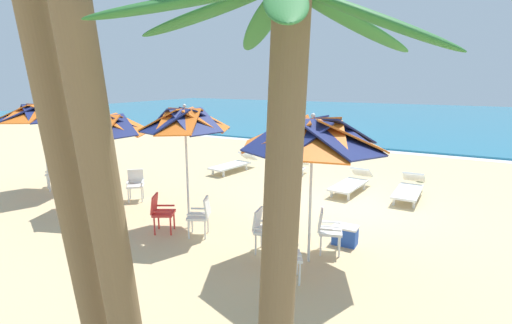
{
  "coord_description": "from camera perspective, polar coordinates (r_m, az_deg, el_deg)",
  "views": [
    {
      "loc": [
        2.33,
        -9.49,
        3.32
      ],
      "look_at": [
        -2.69,
        -0.23,
        1.0
      ],
      "focal_mm": 26.26,
      "sensor_mm": 36.0,
      "label": 1
    }
  ],
  "objects": [
    {
      "name": "beach_umbrella_3",
      "position": [
        12.59,
        -29.98,
        6.49
      ],
      "size": [
        2.37,
        2.37,
        2.72
      ],
      "color": "silver",
      "rests_on": "ground"
    },
    {
      "name": "sun_lounger_2",
      "position": [
        12.87,
        5.42,
        -1.28
      ],
      "size": [
        0.76,
        2.18,
        0.62
      ],
      "color": "white",
      "rests_on": "ground"
    },
    {
      "name": "palm_tree_1",
      "position": [
        2.98,
        -24.7,
        14.71
      ],
      "size": [
        2.51,
        2.82,
        5.75
      ],
      "color": "brown",
      "rests_on": "ground"
    },
    {
      "name": "beach_umbrella_2",
      "position": [
        10.28,
        -21.83,
        5.18
      ],
      "size": [
        2.23,
        2.23,
        2.54
      ],
      "color": "silver",
      "rests_on": "ground"
    },
    {
      "name": "ground_plane",
      "position": [
        10.32,
        13.99,
        -6.72
      ],
      "size": [
        80.0,
        80.0,
        0.0
      ],
      "primitive_type": "plane",
      "color": "#D3B784"
    },
    {
      "name": "plastic_chair_7",
      "position": [
        13.31,
        -28.08,
        -1.31
      ],
      "size": [
        0.63,
        0.63,
        0.87
      ],
      "color": "white",
      "rests_on": "ground"
    },
    {
      "name": "sun_lounger_3",
      "position": [
        13.84,
        -3.45,
        -0.28
      ],
      "size": [
        0.93,
        2.21,
        0.62
      ],
      "color": "white",
      "rests_on": "ground"
    },
    {
      "name": "beach_ball",
      "position": [
        13.63,
        23.81,
        -2.19
      ],
      "size": [
        0.26,
        0.26,
        0.26
      ],
      "primitive_type": "sphere",
      "color": "#2D8C4C",
      "rests_on": "ground"
    },
    {
      "name": "plastic_chair_3",
      "position": [
        8.57,
        -14.32,
        -7.21
      ],
      "size": [
        0.62,
        0.6,
        0.87
      ],
      "color": "red",
      "rests_on": "ground"
    },
    {
      "name": "sea",
      "position": [
        36.73,
        24.86,
        6.19
      ],
      "size": [
        80.0,
        36.0,
        0.1
      ],
      "primitive_type": "cube",
      "color": "teal",
      "rests_on": "ground"
    },
    {
      "name": "palm_tree_2",
      "position": [
        3.11,
        3.52,
        -1.77
      ],
      "size": [
        2.93,
        2.93,
        4.06
      ],
      "color": "brown",
      "rests_on": "ground"
    },
    {
      "name": "plastic_chair_0",
      "position": [
        6.43,
        4.29,
        -13.67
      ],
      "size": [
        0.62,
        0.6,
        0.87
      ],
      "color": "white",
      "rests_on": "ground"
    },
    {
      "name": "plastic_chair_1",
      "position": [
        7.51,
        10.76,
        -9.89
      ],
      "size": [
        0.58,
        0.55,
        0.87
      ],
      "color": "white",
      "rests_on": "ground"
    },
    {
      "name": "beach_umbrella_0",
      "position": [
        6.58,
        8.6,
        4.1
      ],
      "size": [
        2.61,
        2.61,
        2.76
      ],
      "color": "silver",
      "rests_on": "ground"
    },
    {
      "name": "sun_lounger_1",
      "position": [
        11.66,
        14.3,
        -3.07
      ],
      "size": [
        0.88,
        2.2,
        0.62
      ],
      "color": "white",
      "rests_on": "ground"
    },
    {
      "name": "cooler_box",
      "position": [
        8.04,
        13.41,
        -10.76
      ],
      "size": [
        0.5,
        0.34,
        0.4
      ],
      "color": "blue",
      "rests_on": "ground"
    },
    {
      "name": "beach_umbrella_1",
      "position": [
        8.27,
        -10.76,
        6.11
      ],
      "size": [
        1.99,
        1.99,
        2.81
      ],
      "color": "silver",
      "rests_on": "ground"
    },
    {
      "name": "plastic_chair_5",
      "position": [
        9.84,
        -24.54,
        -5.41
      ],
      "size": [
        0.52,
        0.55,
        0.87
      ],
      "color": "white",
      "rests_on": "ground"
    },
    {
      "name": "plastic_chair_4",
      "position": [
        8.2,
        -8.34,
        -7.86
      ],
      "size": [
        0.61,
        0.59,
        0.87
      ],
      "color": "white",
      "rests_on": "ground"
    },
    {
      "name": "palm_tree_0",
      "position": [
        3.58,
        -27.28,
        6.12
      ],
      "size": [
        3.0,
        2.96,
        4.92
      ],
      "color": "brown",
      "rests_on": "ground"
    },
    {
      "name": "plastic_chair_2",
      "position": [
        7.41,
        1.2,
        -9.98
      ],
      "size": [
        0.53,
        0.51,
        0.87
      ],
      "color": "white",
      "rests_on": "ground"
    },
    {
      "name": "sun_lounger_0",
      "position": [
        11.55,
        22.28,
        -3.78
      ],
      "size": [
        0.68,
        2.16,
        0.62
      ],
      "color": "white",
      "rests_on": "ground"
    },
    {
      "name": "surf_foam",
      "position": [
        18.66,
        20.83,
        1.38
      ],
      "size": [
        80.0,
        0.7,
        0.01
      ],
      "primitive_type": "cube",
      "color": "white",
      "rests_on": "ground"
    },
    {
      "name": "plastic_chair_6",
      "position": [
        11.01,
        -17.88,
        -3.05
      ],
      "size": [
        0.63,
        0.63,
        0.87
      ],
      "color": "white",
      "rests_on": "ground"
    }
  ]
}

